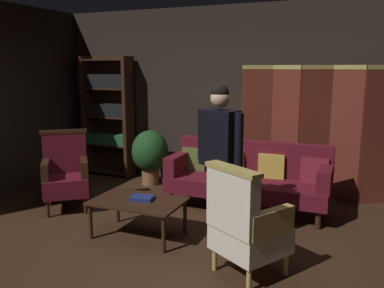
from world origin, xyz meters
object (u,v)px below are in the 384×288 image
object	(u,v)px
standing_figure	(219,150)
book_navy_cloth	(142,198)
folding_screen	(314,130)
armchair_wing_left	(66,173)
armchair_gilt_accent	(245,224)
bookshelf	(108,113)
coffee_table	(138,204)
velvet_couch	(249,175)
potted_plant	(150,153)

from	to	relation	value
standing_figure	book_navy_cloth	distance (m)	1.04
standing_figure	folding_screen	bearing A→B (deg)	69.63
armchair_wing_left	book_navy_cloth	distance (m)	1.44
armchair_gilt_accent	bookshelf	bearing A→B (deg)	141.27
folding_screen	book_navy_cloth	bearing A→B (deg)	-126.42
coffee_table	book_navy_cloth	size ratio (longest dim) A/B	4.06
velvet_couch	armchair_wing_left	distance (m)	2.44
bookshelf	armchair_wing_left	xyz separation A→B (m)	(0.46, -1.70, -0.60)
folding_screen	velvet_couch	xyz separation A→B (m)	(-0.73, -0.79, -0.53)
standing_figure	potted_plant	bearing A→B (deg)	136.05
standing_figure	potted_plant	distance (m)	2.47
coffee_table	velvet_couch	bearing A→B (deg)	57.28
armchair_wing_left	potted_plant	bearing A→B (deg)	70.97
potted_plant	coffee_table	bearing A→B (deg)	-65.29
velvet_couch	armchair_wing_left	xyz separation A→B (m)	(-2.24, -0.96, 0.03)
folding_screen	coffee_table	size ratio (longest dim) A/B	2.09
folding_screen	armchair_gilt_accent	size ratio (longest dim) A/B	2.01
armchair_wing_left	potted_plant	distance (m)	1.52
folding_screen	coffee_table	xyz separation A→B (m)	(-1.62, -2.18, -0.61)
velvet_couch	coffee_table	xyz separation A→B (m)	(-0.89, -1.39, -0.08)
armchair_gilt_accent	potted_plant	bearing A→B (deg)	134.19
armchair_gilt_accent	book_navy_cloth	bearing A→B (deg)	162.16
bookshelf	armchair_gilt_accent	bearing A→B (deg)	-38.73
folding_screen	armchair_gilt_accent	world-z (taller)	folding_screen
velvet_couch	potted_plant	xyz separation A→B (m)	(-1.75, 0.47, 0.05)
velvet_couch	armchair_gilt_accent	bearing A→B (deg)	-76.25
folding_screen	standing_figure	world-z (taller)	folding_screen
velvet_couch	book_navy_cloth	world-z (taller)	velvet_couch
coffee_table	standing_figure	distance (m)	1.11
coffee_table	folding_screen	bearing A→B (deg)	53.35
velvet_couch	coffee_table	distance (m)	1.65
velvet_couch	bookshelf	bearing A→B (deg)	164.72
armchair_gilt_accent	coffee_table	bearing A→B (deg)	163.77
armchair_gilt_accent	book_navy_cloth	xyz separation A→B (m)	(-1.29, 0.42, -0.05)
bookshelf	velvet_couch	size ratio (longest dim) A/B	0.97
velvet_couch	book_navy_cloth	distance (m)	1.61
book_navy_cloth	folding_screen	bearing A→B (deg)	53.58
velvet_couch	armchair_gilt_accent	size ratio (longest dim) A/B	2.04
bookshelf	book_navy_cloth	size ratio (longest dim) A/B	8.33
armchair_wing_left	armchair_gilt_accent	bearing A→B (deg)	-16.87
standing_figure	book_navy_cloth	world-z (taller)	standing_figure
velvet_couch	book_navy_cloth	size ratio (longest dim) A/B	8.61
armchair_wing_left	potted_plant	xyz separation A→B (m)	(0.49, 1.43, 0.02)
folding_screen	armchair_wing_left	xyz separation A→B (m)	(-2.97, -1.76, -0.50)
bookshelf	coffee_table	distance (m)	2.88
bookshelf	armchair_gilt_accent	size ratio (longest dim) A/B	1.97
coffee_table	potted_plant	xyz separation A→B (m)	(-0.86, 1.86, 0.14)
coffee_table	armchair_gilt_accent	xyz separation A→B (m)	(1.33, -0.39, 0.12)
bookshelf	standing_figure	world-z (taller)	bookshelf
standing_figure	potted_plant	size ratio (longest dim) A/B	1.93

